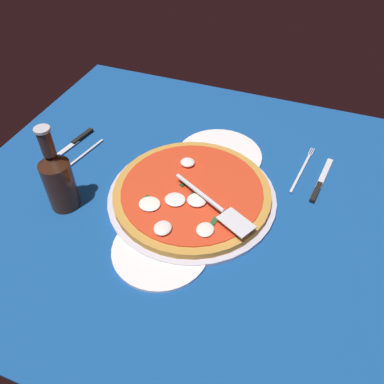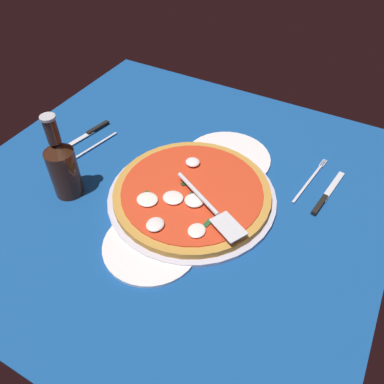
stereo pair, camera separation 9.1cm
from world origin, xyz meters
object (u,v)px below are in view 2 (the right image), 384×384
(dinner_plate_right, at_px, (151,245))
(place_setting_near, at_px, (89,142))
(dinner_plate_left, at_px, (227,158))
(pizza_server, at_px, (209,206))
(beer_bottle, at_px, (63,166))
(pizza, at_px, (191,193))
(place_setting_far, at_px, (318,189))

(dinner_plate_right, bearing_deg, place_setting_near, -122.12)
(dinner_plate_left, relative_size, pizza_server, 1.05)
(pizza_server, xyz_separation_m, place_setting_near, (-0.09, -0.42, -0.04))
(dinner_plate_left, height_order, beer_bottle, beer_bottle)
(dinner_plate_left, xyz_separation_m, beer_bottle, (0.29, -0.28, 0.08))
(pizza_server, bearing_deg, dinner_plate_left, 131.83)
(pizza_server, relative_size, beer_bottle, 0.98)
(dinner_plate_right, xyz_separation_m, place_setting_near, (-0.22, -0.35, -0.00))
(dinner_plate_left, distance_m, beer_bottle, 0.42)
(pizza, bearing_deg, place_setting_near, -98.62)
(pizza, xyz_separation_m, place_setting_near, (-0.05, -0.35, -0.02))
(beer_bottle, bearing_deg, place_setting_far, 119.33)
(dinner_plate_left, height_order, pizza_server, pizza_server)
(dinner_plate_left, xyz_separation_m, pizza, (0.17, -0.01, 0.02))
(pizza_server, bearing_deg, pizza, 176.79)
(place_setting_near, bearing_deg, pizza, 92.43)
(pizza, bearing_deg, dinner_plate_left, 175.43)
(dinner_plate_left, height_order, place_setting_near, place_setting_near)
(dinner_plate_right, bearing_deg, beer_bottle, -99.56)
(dinner_plate_right, height_order, place_setting_far, place_setting_far)
(dinner_plate_right, relative_size, pizza_server, 0.96)
(dinner_plate_left, xyz_separation_m, place_setting_near, (0.12, -0.37, -0.00))
(dinner_plate_left, relative_size, place_setting_far, 1.05)
(pizza, distance_m, beer_bottle, 0.30)
(beer_bottle, bearing_deg, pizza_server, 103.41)
(beer_bottle, bearing_deg, dinner_plate_right, 80.44)
(dinner_plate_right, height_order, beer_bottle, beer_bottle)
(dinner_plate_left, xyz_separation_m, dinner_plate_right, (0.34, -0.02, 0.00))
(pizza_server, bearing_deg, place_setting_far, 76.45)
(place_setting_near, bearing_deg, dinner_plate_left, 119.05)
(place_setting_near, bearing_deg, dinner_plate_right, 68.93)
(dinner_plate_left, relative_size, dinner_plate_right, 1.09)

